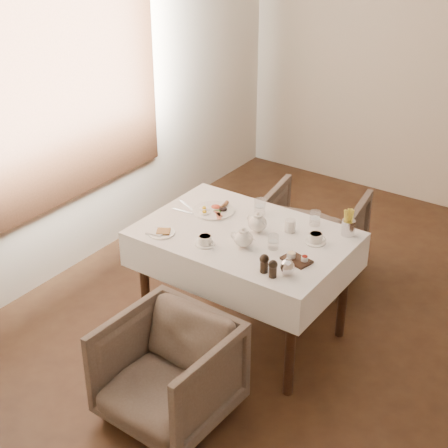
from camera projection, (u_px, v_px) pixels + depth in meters
room at (67, 56)px, 4.64m from camera, size 5.00×5.00×5.00m
table at (244, 249)px, 4.26m from camera, size 1.28×0.88×0.75m
armchair_near at (168, 372)px, 3.75m from camera, size 0.67×0.69×0.60m
armchair_far at (312, 235)px, 5.06m from camera, size 0.80×0.81×0.65m
breakfast_plate at (214, 210)px, 4.46m from camera, size 0.27×0.27×0.03m
side_plate at (160, 232)px, 4.20m from camera, size 0.17×0.16×0.02m
teapot_centre at (257, 222)px, 4.20m from camera, size 0.18×0.15×0.13m
teapot_front at (244, 237)px, 4.03m from camera, size 0.17×0.14×0.12m
creamer at (290, 226)px, 4.20m from camera, size 0.08×0.08×0.08m
teacup_near at (205, 241)px, 4.07m from camera, size 0.12×0.12×0.06m
teacup_far at (316, 239)px, 4.09m from camera, size 0.13×0.13×0.06m
glass_left at (260, 206)px, 4.41m from camera, size 0.08×0.08×0.10m
glass_mid at (273, 242)px, 4.02m from camera, size 0.08×0.08×0.09m
glass_right at (315, 218)px, 4.28m from camera, size 0.09×0.09×0.10m
condiment_board at (297, 259)px, 3.91m from camera, size 0.18×0.14×0.04m
pepper_mill_left at (264, 263)px, 3.79m from camera, size 0.07×0.07×0.11m
pepper_mill_right at (273, 269)px, 3.74m from camera, size 0.06×0.06×0.11m
silver_pot at (287, 266)px, 3.76m from camera, size 0.11×0.10×0.11m
fries_cup at (349, 224)px, 4.15m from camera, size 0.08×0.08×0.18m
cutlery_fork at (187, 206)px, 4.53m from camera, size 0.20×0.10×0.00m
cutlery_knife at (185, 212)px, 4.46m from camera, size 0.18×0.03×0.00m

